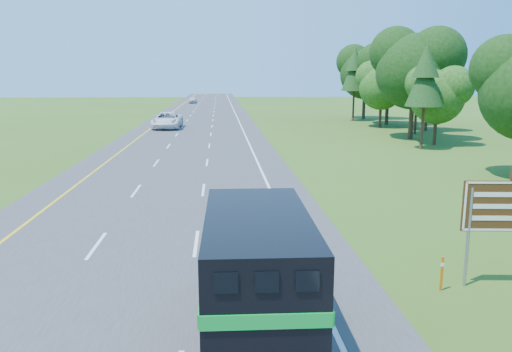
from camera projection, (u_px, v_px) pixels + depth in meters
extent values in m
cube|color=#38383A|center=(195.00, 132.00, 56.66)|extent=(15.00, 260.00, 0.04)
cube|color=yellow|center=(146.00, 132.00, 56.26)|extent=(0.15, 260.00, 0.01)
cube|color=white|center=(243.00, 131.00, 57.05)|extent=(0.15, 260.00, 0.01)
cylinder|color=black|center=(218.00, 272.00, 14.59)|extent=(0.33, 0.99, 0.99)
cylinder|color=black|center=(282.00, 271.00, 14.69)|extent=(0.33, 0.99, 0.99)
cylinder|color=black|center=(214.00, 352.00, 10.37)|extent=(0.33, 0.99, 0.99)
cylinder|color=black|center=(304.00, 349.00, 10.47)|extent=(0.33, 0.99, 0.99)
cube|color=black|center=(256.00, 314.00, 11.81)|extent=(2.28, 7.22, 0.25)
cube|color=black|center=(251.00, 237.00, 14.34)|extent=(2.23, 1.66, 1.71)
cube|color=black|center=(249.00, 214.00, 15.06)|extent=(1.98, 0.09, 0.54)
cube|color=black|center=(257.00, 269.00, 10.92)|extent=(2.34, 5.25, 2.47)
cube|color=#08942C|center=(267.00, 322.00, 8.33)|extent=(2.25, 0.08, 0.27)
cube|color=#08942C|center=(205.00, 265.00, 10.84)|extent=(0.13, 5.21, 0.27)
cube|color=#08942C|center=(309.00, 263.00, 10.96)|extent=(0.13, 5.21, 0.27)
cube|color=black|center=(226.00, 283.00, 8.16)|extent=(0.40, 0.04, 0.36)
cube|color=black|center=(267.00, 282.00, 8.19)|extent=(0.40, 0.04, 0.36)
cube|color=black|center=(307.00, 281.00, 8.23)|extent=(0.40, 0.04, 0.36)
imported|color=white|center=(167.00, 120.00, 60.10)|extent=(3.39, 7.07, 1.95)
imported|color=silver|center=(193.00, 100.00, 117.38)|extent=(1.93, 4.45, 1.49)
cylinder|color=gray|center=(468.00, 237.00, 14.66)|extent=(0.10, 0.10, 3.02)
cube|color=#45240E|center=(499.00, 206.00, 14.45)|extent=(2.11, 0.26, 1.51)
cube|color=white|center=(499.00, 206.00, 14.42)|extent=(2.00, 0.20, 1.45)
cube|color=#DD5D0B|center=(442.00, 274.00, 14.50)|extent=(0.08, 0.04, 1.04)
cube|color=white|center=(442.00, 265.00, 14.45)|extent=(0.08, 0.05, 0.11)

